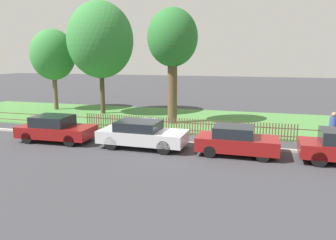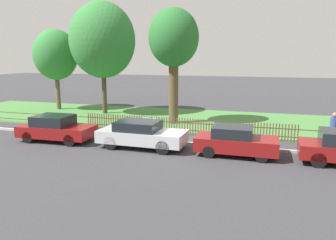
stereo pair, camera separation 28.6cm
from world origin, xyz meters
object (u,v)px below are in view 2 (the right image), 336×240
at_px(parked_car_silver_hatchback, 56,128).
at_px(parked_car_black_saloon, 141,134).
at_px(parked_car_navy_estate, 236,141).
at_px(tree_mid_park, 174,40).
at_px(tree_nearest_kerb, 56,55).
at_px(pedestrian_near_fence, 334,129).
at_px(tree_behind_motorcycle, 102,40).
at_px(covered_motorcycle, 147,125).

distance_m(parked_car_silver_hatchback, parked_car_black_saloon, 4.89).
relative_size(parked_car_silver_hatchback, parked_car_navy_estate, 1.09).
bearing_deg(tree_mid_park, parked_car_navy_estate, -53.04).
bearing_deg(tree_nearest_kerb, parked_car_silver_hatchback, -55.57).
distance_m(parked_car_silver_hatchback, pedestrian_near_fence, 14.22).
distance_m(parked_car_navy_estate, tree_behind_motorcycle, 14.90).
height_order(parked_car_black_saloon, tree_behind_motorcycle, tree_behind_motorcycle).
xyz_separation_m(parked_car_black_saloon, covered_motorcycle, (-0.55, 2.30, -0.05)).
bearing_deg(tree_behind_motorcycle, tree_nearest_kerb, 171.61).
height_order(tree_behind_motorcycle, pedestrian_near_fence, tree_behind_motorcycle).
height_order(parked_car_navy_estate, covered_motorcycle, parked_car_navy_estate).
bearing_deg(parked_car_silver_hatchback, tree_mid_park, 52.18).
distance_m(covered_motorcycle, tree_mid_park, 6.41).
height_order(parked_car_navy_estate, tree_nearest_kerb, tree_nearest_kerb).
distance_m(parked_car_black_saloon, covered_motorcycle, 2.37).
bearing_deg(parked_car_silver_hatchback, parked_car_navy_estate, -1.02).
bearing_deg(tree_mid_park, parked_car_black_saloon, -88.52).
xyz_separation_m(parked_car_silver_hatchback, pedestrian_near_fence, (13.98, 2.57, 0.33)).
bearing_deg(covered_motorcycle, pedestrian_near_fence, 4.30).
bearing_deg(tree_mid_park, tree_behind_motorcycle, 161.04).
relative_size(tree_nearest_kerb, pedestrian_near_fence, 3.69).
xyz_separation_m(parked_car_navy_estate, pedestrian_near_fence, (4.47, 2.45, 0.35)).
relative_size(parked_car_black_saloon, tree_mid_park, 0.57).
height_order(covered_motorcycle, tree_nearest_kerb, tree_nearest_kerb).
bearing_deg(tree_nearest_kerb, parked_car_black_saloon, -39.39).
relative_size(parked_car_black_saloon, pedestrian_near_fence, 2.39).
xyz_separation_m(parked_car_navy_estate, tree_nearest_kerb, (-15.93, 9.25, 3.93)).
bearing_deg(parked_car_black_saloon, covered_motorcycle, 104.20).
relative_size(parked_car_silver_hatchback, pedestrian_near_fence, 2.21).
xyz_separation_m(covered_motorcycle, tree_nearest_kerb, (-10.76, 6.98, 3.96)).
height_order(parked_car_silver_hatchback, parked_car_black_saloon, parked_car_silver_hatchback).
bearing_deg(tree_mid_park, covered_motorcycle, -95.30).
distance_m(parked_car_silver_hatchback, tree_mid_park, 9.38).
height_order(covered_motorcycle, tree_mid_park, tree_mid_park).
bearing_deg(parked_car_navy_estate, tree_behind_motorcycle, 142.42).
height_order(parked_car_black_saloon, pedestrian_near_fence, pedestrian_near_fence).
distance_m(parked_car_silver_hatchback, tree_nearest_kerb, 12.01).
distance_m(parked_car_black_saloon, parked_car_navy_estate, 4.62).
bearing_deg(pedestrian_near_fence, covered_motorcycle, 4.47).
bearing_deg(tree_behind_motorcycle, parked_car_black_saloon, -52.82).
bearing_deg(parked_car_navy_estate, parked_car_black_saloon, -179.58).
height_order(parked_car_black_saloon, tree_nearest_kerb, tree_nearest_kerb).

